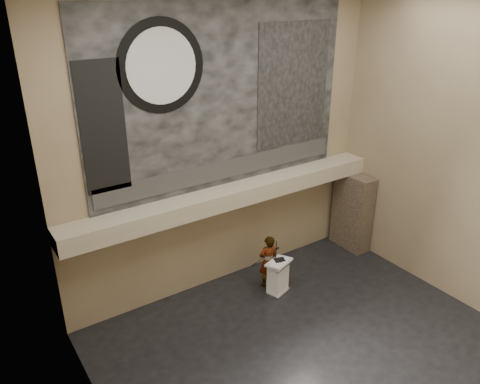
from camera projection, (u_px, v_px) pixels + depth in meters
floor at (310, 348)px, 11.95m from camera, size 10.00×10.00×0.00m
wall_back at (224, 149)px, 13.27m from camera, size 10.00×0.02×8.50m
wall_left at (96, 267)px, 7.68m from camera, size 0.02×8.00×8.50m
wall_right at (457, 155)px, 12.79m from camera, size 0.02×8.00×8.50m
soffit at (232, 195)px, 13.49m from camera, size 10.00×0.80×0.50m
sprinkler_left at (184, 219)px, 12.75m from camera, size 0.04×0.04×0.06m
sprinkler_right at (284, 190)px, 14.54m from camera, size 0.04×0.04×0.06m
banner at (224, 98)px, 12.66m from camera, size 8.00×0.05×5.00m
banner_text_strip at (226, 169)px, 13.46m from camera, size 7.76×0.02×0.55m
banner_clock_rim at (162, 66)px, 11.31m from camera, size 2.30×0.02×2.30m
banner_clock_face at (162, 67)px, 11.30m from camera, size 1.84×0.02×1.84m
banner_building_print at (294, 85)px, 13.82m from camera, size 2.60×0.02×3.60m
banner_brick_print at (103, 129)px, 11.02m from camera, size 1.10×0.02×3.20m
stone_pier at (352, 211)px, 16.17m from camera, size 0.60×1.40×2.70m
lectern at (278, 277)px, 13.91m from camera, size 0.88×0.74×1.14m
binder at (280, 260)px, 13.72m from camera, size 0.36×0.32×0.04m
papers at (274, 263)px, 13.59m from camera, size 0.31×0.37×0.00m
speaker_person at (268, 261)px, 14.14m from camera, size 0.68×0.50×1.71m
mic_stand at (274, 283)px, 14.17m from camera, size 1.34×0.61×1.67m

